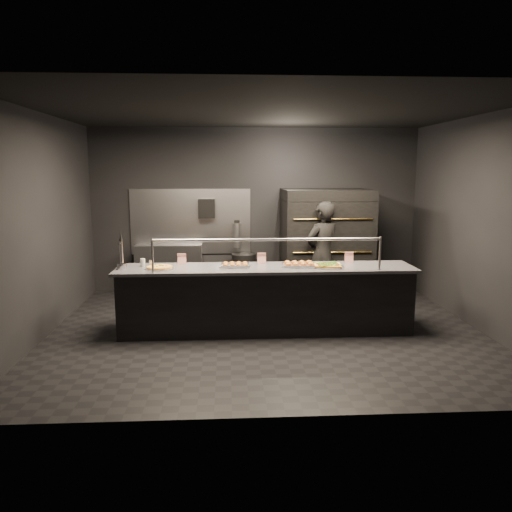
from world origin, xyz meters
name	(u,v)px	position (x,y,z in m)	size (l,w,h in m)	color
room	(264,225)	(-0.02, 0.05, 1.50)	(6.04, 6.00, 3.00)	black
service_counter	(266,299)	(0.00, 0.00, 0.46)	(4.10, 0.78, 1.37)	black
pizza_oven	(325,243)	(1.20, 1.90, 0.97)	(1.50, 1.23, 1.91)	black
prep_shelf	(169,269)	(-1.60, 2.32, 0.45)	(1.20, 0.35, 0.90)	#99999E
towel_dispenser	(207,208)	(-0.90, 2.39, 1.55)	(0.30, 0.20, 0.35)	black
fire_extinguisher	(237,235)	(-0.35, 2.40, 1.06)	(0.14, 0.14, 0.51)	#B2B2B7
beer_tap	(122,258)	(-1.95, -0.04, 1.07)	(0.13, 0.19, 0.51)	silver
round_pizza	(160,267)	(-1.45, -0.03, 0.94)	(0.40, 0.40, 0.03)	silver
slider_tray_a	(235,265)	(-0.42, 0.03, 0.94)	(0.44, 0.36, 0.06)	silver
slider_tray_b	(299,264)	(0.46, 0.01, 0.95)	(0.51, 0.43, 0.07)	silver
square_pizza	(327,265)	(0.85, -0.05, 0.94)	(0.46, 0.46, 0.05)	silver
condiment_jar	(145,263)	(-1.67, 0.12, 0.97)	(0.17, 0.07, 0.11)	silver
tent_cards	(265,258)	(0.01, 0.28, 1.00)	(2.52, 0.04, 0.15)	white
trash_bin	(244,274)	(-0.23, 2.22, 0.37)	(0.44, 0.44, 0.73)	black
worker	(322,255)	(1.02, 1.24, 0.87)	(0.64, 0.42, 1.74)	black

